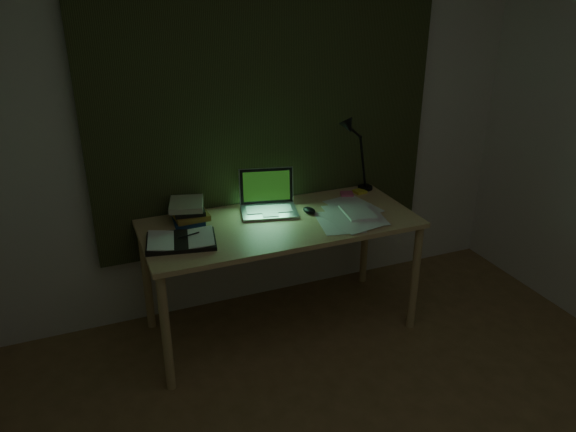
% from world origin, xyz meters
% --- Properties ---
extents(wall_back, '(3.50, 0.00, 2.50)m').
position_xyz_m(wall_back, '(0.00, 2.00, 1.25)').
color(wall_back, silver).
rests_on(wall_back, ground).
extents(curtain, '(2.20, 0.06, 2.00)m').
position_xyz_m(curtain, '(0.00, 1.96, 1.45)').
color(curtain, '#2C3018').
rests_on(curtain, wall_back).
extents(desk, '(1.61, 0.71, 0.74)m').
position_xyz_m(desk, '(-0.08, 1.57, 0.37)').
color(desk, tan).
rests_on(desk, floor).
extents(laptop, '(0.42, 0.45, 0.24)m').
position_xyz_m(laptop, '(-0.09, 1.71, 0.86)').
color(laptop, '#ABABB0').
rests_on(laptop, desk).
extents(open_textbook, '(0.41, 0.33, 0.03)m').
position_xyz_m(open_textbook, '(-0.68, 1.51, 0.75)').
color(open_textbook, white).
rests_on(open_textbook, desk).
extents(book_stack, '(0.22, 0.25, 0.12)m').
position_xyz_m(book_stack, '(-0.57, 1.79, 0.80)').
color(book_stack, white).
rests_on(book_stack, desk).
extents(loose_papers, '(0.49, 0.51, 0.02)m').
position_xyz_m(loose_papers, '(0.34, 1.51, 0.75)').
color(loose_papers, white).
rests_on(loose_papers, desk).
extents(mouse, '(0.08, 0.11, 0.04)m').
position_xyz_m(mouse, '(0.13, 1.62, 0.75)').
color(mouse, black).
rests_on(mouse, desk).
extents(sticky_yellow, '(0.08, 0.08, 0.02)m').
position_xyz_m(sticky_yellow, '(0.58, 1.80, 0.74)').
color(sticky_yellow, yellow).
rests_on(sticky_yellow, desk).
extents(sticky_pink, '(0.10, 0.10, 0.02)m').
position_xyz_m(sticky_pink, '(0.48, 1.79, 0.74)').
color(sticky_pink, '#E3587F').
rests_on(sticky_pink, desk).
extents(desk_lamp, '(0.39, 0.32, 0.54)m').
position_xyz_m(desk_lamp, '(0.65, 1.85, 1.00)').
color(desk_lamp, black).
rests_on(desk_lamp, desk).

